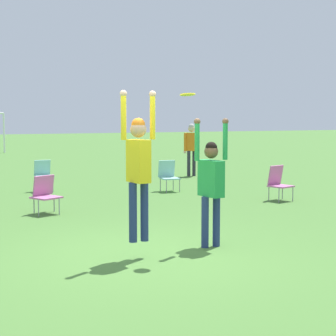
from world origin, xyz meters
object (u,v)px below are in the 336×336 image
person_jumping (138,161)px  camping_chair_0 (278,181)px  camping_chair_1 (45,192)px  camping_chair_2 (43,173)px  frisbee (188,95)px  person_spectator_far (191,144)px  person_defending (211,179)px  camping_chair_3 (168,174)px

person_jumping → camping_chair_0: (5.41, 3.87, -0.97)m
camping_chair_1 → person_jumping: bearing=69.2°
camping_chair_1 → camping_chair_2: 3.70m
frisbee → person_spectator_far: 11.42m
frisbee → camping_chair_1: 5.12m
person_defending → frisbee: 1.48m
person_defending → camping_chair_3: bearing=153.0°
camping_chair_3 → person_spectator_far: person_spectator_far is taller
person_jumping → frisbee: (0.77, -0.09, 0.99)m
person_spectator_far → frisbee: bearing=-89.1°
frisbee → camping_chair_2: bearing=92.4°
frisbee → camping_chair_3: size_ratio=0.27×
person_jumping → person_spectator_far: 11.66m
camping_chair_1 → camping_chair_2: (0.79, 3.61, 0.07)m
person_defending → frisbee: bearing=-72.7°
person_jumping → person_defending: person_jumping is taller
frisbee → camping_chair_2: 8.42m
person_jumping → person_defending: bearing=-90.0°
frisbee → camping_chair_2: (-0.34, 8.19, -1.92)m
person_jumping → camping_chair_3: size_ratio=2.56×
person_spectator_far → camping_chair_3: bearing=-97.9°
camping_chair_1 → person_spectator_far: (6.48, 5.42, 0.68)m
camping_chair_2 → person_spectator_far: bearing=-165.1°
camping_chair_1 → camping_chair_3: (4.00, 2.13, 0.03)m
frisbee → camping_chair_3: (2.87, 6.71, -1.96)m
frisbee → person_spectator_far: size_ratio=0.13×
camping_chair_1 → camping_chair_3: 4.54m
person_jumping → camping_chair_3: bearing=-36.1°
camping_chair_1 → person_spectator_far: size_ratio=0.44×
camping_chair_0 → camping_chair_2: 6.54m
person_defending → camping_chair_1: (-1.69, 4.32, -0.65)m
person_defending → camping_chair_1: size_ratio=2.54×
person_defending → camping_chair_1: person_defending is taller
camping_chair_3 → camping_chair_1: bearing=34.0°
person_jumping → frisbee: person_jumping is taller
person_jumping → camping_chair_2: person_jumping is taller
camping_chair_1 → camping_chair_0: bearing=148.5°
person_defending → person_spectator_far: bearing=146.5°
person_spectator_far → camping_chair_2: bearing=-133.3°
camping_chair_0 → camping_chair_3: 3.27m
person_jumping → camping_chair_2: size_ratio=2.53×
camping_chair_0 → camping_chair_1: 5.81m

